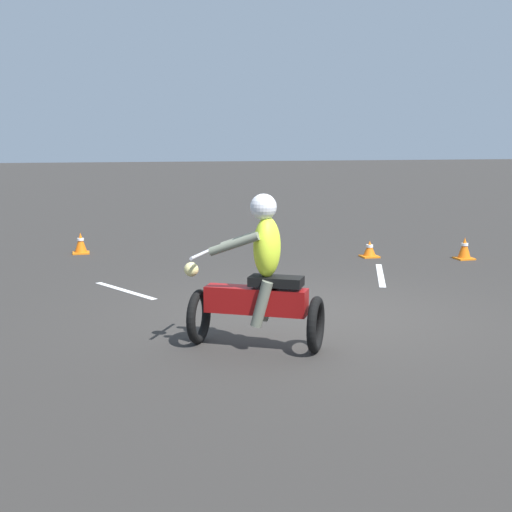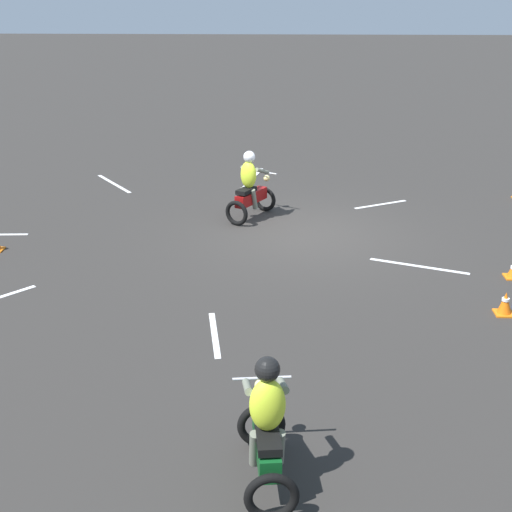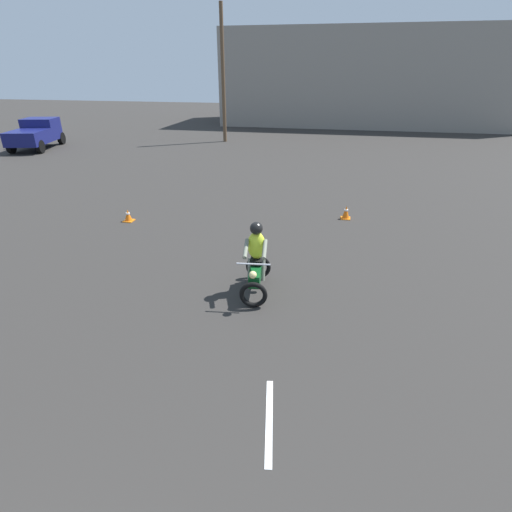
# 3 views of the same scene
# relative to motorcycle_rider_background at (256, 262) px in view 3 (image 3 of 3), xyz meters

# --- Properties ---
(motorcycle_rider_background) EXTENTS (0.80, 1.54, 1.66)m
(motorcycle_rider_background) POSITION_rel_motorcycle_rider_background_xyz_m (0.00, 0.00, 0.00)
(motorcycle_rider_background) COLOR black
(motorcycle_rider_background) RESTS_ON ground
(pickup_truck) EXTENTS (2.84, 4.47, 1.73)m
(pickup_truck) POSITION_rel_motorcycle_rider_background_xyz_m (-17.00, 14.65, 0.20)
(pickup_truck) COLOR black
(pickup_truck) RESTS_ON ground
(traffic_cone_near_left) EXTENTS (0.32, 0.32, 0.45)m
(traffic_cone_near_left) POSITION_rel_motorcycle_rider_background_xyz_m (2.01, 5.34, -0.51)
(traffic_cone_near_left) COLOR orange
(traffic_cone_near_left) RESTS_ON ground
(traffic_cone_far_center) EXTENTS (0.32, 0.32, 0.40)m
(traffic_cone_far_center) POSITION_rel_motorcycle_rider_background_xyz_m (-5.08, 3.64, -0.53)
(traffic_cone_far_center) COLOR orange
(traffic_cone_far_center) RESTS_ON ground
(lane_stripe_n) EXTENTS (0.35, 1.59, 0.01)m
(lane_stripe_n) POSITION_rel_motorcycle_rider_background_xyz_m (0.93, -3.60, -0.72)
(lane_stripe_n) COLOR silver
(lane_stripe_n) RESTS_ON ground
(utility_pole_far) EXTENTS (0.24, 0.24, 8.27)m
(utility_pole_far) POSITION_rel_motorcycle_rider_background_xyz_m (-6.18, 19.57, 3.41)
(utility_pole_far) COLOR brown
(utility_pole_far) RESTS_ON ground
(building_backdrop) EXTENTS (24.33, 8.54, 7.60)m
(building_backdrop) POSITION_rel_motorcycle_rider_background_xyz_m (3.48, 31.24, 3.07)
(building_backdrop) COLOR gray
(building_backdrop) RESTS_ON ground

